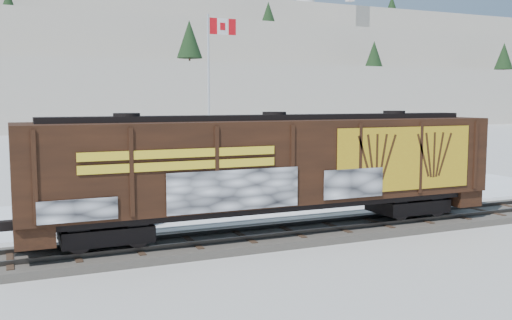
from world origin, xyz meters
name	(u,v)px	position (x,y,z in m)	size (l,w,h in m)	color
ground	(333,233)	(0.00, 0.00, 0.00)	(500.00, 500.00, 0.00)	white
rail_track	(333,229)	(0.00, 0.00, 0.15)	(50.00, 3.40, 0.43)	#59544C
parking_strip	(258,202)	(0.00, 7.50, 0.01)	(40.00, 8.00, 0.03)	white
hillside	(52,65)	(-0.05, 139.79, 14.37)	(360.00, 110.00, 93.00)	white
hopper_railcar	(274,165)	(-2.64, -0.01, 2.87)	(18.45, 3.06, 4.36)	black
flagpole	(211,124)	(-0.14, 14.45, 3.86)	(2.30, 0.90, 10.61)	silver
car_silver	(107,203)	(-8.04, 5.66, 0.85)	(1.93, 4.80, 1.64)	#AAACB1
car_white	(261,190)	(-0.31, 6.38, 0.83)	(1.70, 4.88, 1.61)	silver
car_dark	(370,184)	(5.97, 6.00, 0.80)	(2.16, 5.31, 1.54)	black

